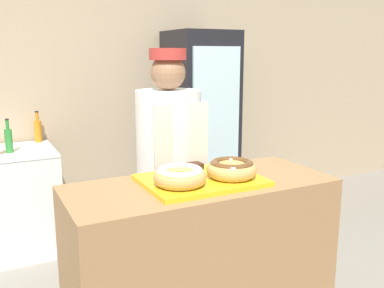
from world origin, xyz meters
name	(u,v)px	position (x,y,z in m)	size (l,w,h in m)	color
wall_back	(93,80)	(0.00, 2.13, 1.35)	(8.00, 0.06, 2.70)	tan
display_counter	(201,269)	(0.00, 0.00, 0.48)	(1.36, 0.57, 0.95)	#997047
serving_tray	(201,180)	(0.00, 0.00, 0.96)	(0.59, 0.44, 0.02)	yellow
donut_light_glaze	(180,175)	(-0.14, -0.06, 1.02)	(0.26, 0.26, 0.09)	tan
donut_chocolate_glaze	(232,168)	(0.14, -0.06, 1.02)	(0.26, 0.26, 0.09)	tan
brownie_back_left	(178,168)	(-0.05, 0.17, 0.99)	(0.07, 0.07, 0.03)	#382111
brownie_back_right	(195,166)	(0.05, 0.17, 0.99)	(0.07, 0.07, 0.03)	#382111
baker_person	(170,174)	(0.07, 0.55, 0.84)	(0.40, 0.40, 1.62)	#4C4C51
beverage_fridge	(200,127)	(0.91, 1.73, 0.90)	(0.57, 0.61, 1.79)	black
bottle_orange	(38,130)	(-0.53, 2.00, 0.94)	(0.06, 0.06, 0.27)	orange
bottle_green	(9,140)	(-0.78, 1.68, 0.94)	(0.06, 0.06, 0.26)	#2D8C38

